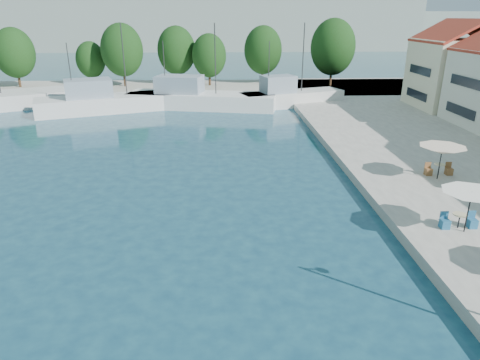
{
  "coord_description": "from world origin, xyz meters",
  "views": [
    {
      "loc": [
        -2.8,
        2.65,
        10.54
      ],
      "look_at": [
        -1.75,
        26.0,
        1.54
      ],
      "focal_mm": 32.0,
      "sensor_mm": 36.0,
      "label": 1
    }
  ],
  "objects_px": {
    "trawler_02": "(109,102)",
    "umbrella_white": "(471,197)",
    "umbrella_cream": "(442,150)",
    "trawler_03": "(198,99)",
    "trawler_04": "(289,97)"
  },
  "relations": [
    {
      "from": "trawler_04",
      "to": "umbrella_cream",
      "type": "distance_m",
      "value": 27.94
    },
    {
      "from": "trawler_02",
      "to": "umbrella_cream",
      "type": "distance_m",
      "value": 37.16
    },
    {
      "from": "trawler_02",
      "to": "umbrella_white",
      "type": "xyz_separation_m",
      "value": [
        25.01,
        -32.52,
        1.4
      ]
    },
    {
      "from": "trawler_02",
      "to": "trawler_03",
      "type": "xyz_separation_m",
      "value": [
        10.34,
        1.53,
        -0.0
      ]
    },
    {
      "from": "trawler_04",
      "to": "umbrella_white",
      "type": "distance_m",
      "value": 34.74
    },
    {
      "from": "trawler_04",
      "to": "umbrella_white",
      "type": "height_order",
      "value": "trawler_04"
    },
    {
      "from": "trawler_02",
      "to": "trawler_04",
      "type": "bearing_deg",
      "value": -14.33
    },
    {
      "from": "umbrella_white",
      "to": "umbrella_cream",
      "type": "distance_m",
      "value": 7.5
    },
    {
      "from": "trawler_02",
      "to": "trawler_04",
      "type": "xyz_separation_m",
      "value": [
        21.64,
        2.02,
        0.0
      ]
    },
    {
      "from": "trawler_02",
      "to": "umbrella_white",
      "type": "bearing_deg",
      "value": -72.1
    },
    {
      "from": "umbrella_cream",
      "to": "trawler_03",
      "type": "bearing_deg",
      "value": 122.04
    },
    {
      "from": "trawler_02",
      "to": "umbrella_white",
      "type": "distance_m",
      "value": 41.05
    },
    {
      "from": "trawler_04",
      "to": "umbrella_white",
      "type": "relative_size",
      "value": 4.71
    },
    {
      "from": "trawler_04",
      "to": "trawler_02",
      "type": "bearing_deg",
      "value": 166.58
    },
    {
      "from": "trawler_03",
      "to": "umbrella_cream",
      "type": "bearing_deg",
      "value": -46.56
    }
  ]
}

